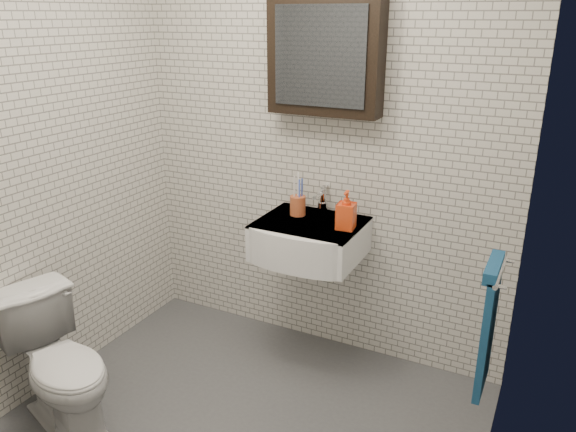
# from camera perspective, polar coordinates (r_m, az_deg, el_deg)

# --- Properties ---
(room_shell) EXTENTS (2.22, 2.02, 2.51)m
(room_shell) POSITION_cam_1_polar(r_m,az_deg,el_deg) (2.21, -7.18, 8.36)
(room_shell) COLOR silver
(room_shell) RESTS_ON ground
(washbasin) EXTENTS (0.55, 0.50, 0.20)m
(washbasin) POSITION_cam_1_polar(r_m,az_deg,el_deg) (3.01, 1.94, -2.48)
(washbasin) COLOR white
(washbasin) RESTS_ON room_shell
(faucet) EXTENTS (0.06, 0.20, 0.15)m
(faucet) POSITION_cam_1_polar(r_m,az_deg,el_deg) (3.12, 3.50, 1.49)
(faucet) COLOR silver
(faucet) RESTS_ON washbasin
(mirror_cabinet) EXTENTS (0.60, 0.15, 0.60)m
(mirror_cabinet) POSITION_cam_1_polar(r_m,az_deg,el_deg) (2.97, 3.79, 15.94)
(mirror_cabinet) COLOR black
(mirror_cabinet) RESTS_ON room_shell
(towel_rail) EXTENTS (0.09, 0.30, 0.58)m
(towel_rail) POSITION_cam_1_polar(r_m,az_deg,el_deg) (2.46, 19.74, -10.08)
(towel_rail) COLOR silver
(towel_rail) RESTS_ON room_shell
(toothbrush_cup) EXTENTS (0.11, 0.11, 0.24)m
(toothbrush_cup) POSITION_cam_1_polar(r_m,az_deg,el_deg) (3.09, 1.00, 1.17)
(toothbrush_cup) COLOR #B4522D
(toothbrush_cup) RESTS_ON washbasin
(soap_bottle) EXTENTS (0.10, 0.10, 0.20)m
(soap_bottle) POSITION_cam_1_polar(r_m,az_deg,el_deg) (2.89, 5.94, 0.61)
(soap_bottle) COLOR orange
(soap_bottle) RESTS_ON washbasin
(toilet) EXTENTS (0.74, 0.56, 0.66)m
(toilet) POSITION_cam_1_polar(r_m,az_deg,el_deg) (2.95, -22.04, -13.87)
(toilet) COLOR white
(toilet) RESTS_ON ground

